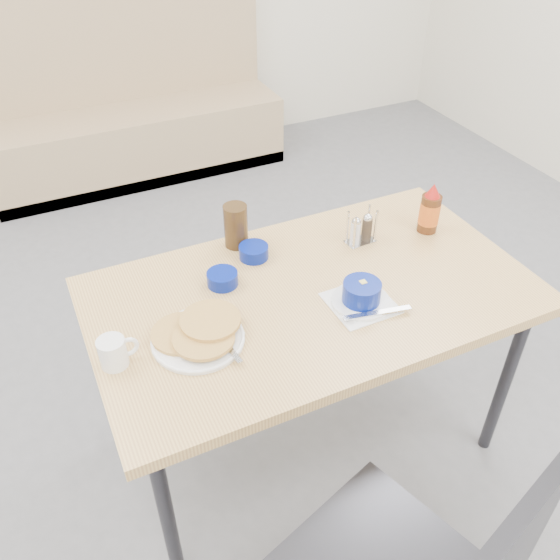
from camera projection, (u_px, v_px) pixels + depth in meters
name	position (u px, v px, depth m)	size (l,w,h in m)	color
ground	(338.00, 490.00, 2.17)	(6.00, 6.00, 0.00)	slate
booth_bench	(133.00, 120.00, 3.93)	(1.90, 0.56, 1.22)	tan
dining_table	(312.00, 305.00, 1.91)	(1.40, 0.80, 0.76)	tan
pancake_plate	(199.00, 335.00, 1.69)	(0.27, 0.28, 0.05)	white
coffee_mug	(114.00, 352.00, 1.60)	(0.11, 0.08, 0.09)	white
grits_setting	(362.00, 295.00, 1.80)	(0.22, 0.20, 0.08)	white
creamer_bowl	(222.00, 279.00, 1.89)	(0.10, 0.10, 0.04)	navy
butter_bowl	(254.00, 252.00, 2.00)	(0.10, 0.10, 0.05)	navy
amber_tumbler	(236.00, 226.00, 2.03)	(0.08, 0.08, 0.16)	#372411
condiment_caddy	(361.00, 231.00, 2.06)	(0.11, 0.07, 0.13)	silver
syrup_bottle	(430.00, 211.00, 2.10)	(0.07, 0.07, 0.19)	#47230F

